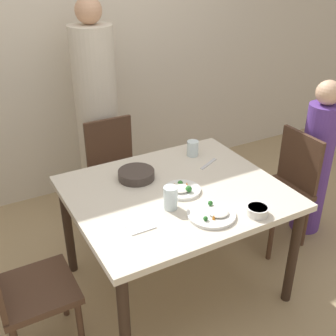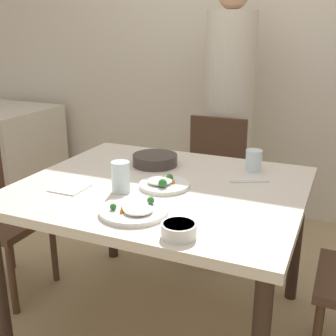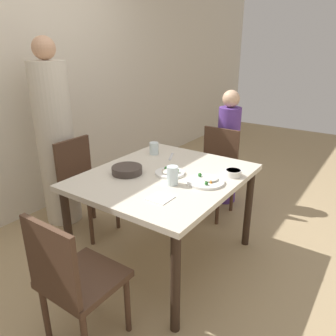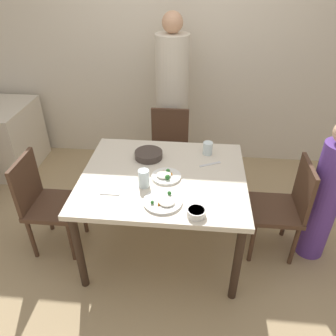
{
  "view_description": "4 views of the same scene",
  "coord_description": "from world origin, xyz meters",
  "px_view_note": "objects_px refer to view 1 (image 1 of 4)",
  "views": [
    {
      "loc": [
        -1.08,
        -1.86,
        2.04
      ],
      "look_at": [
        -0.1,
        -0.08,
        0.95
      ],
      "focal_mm": 45.0,
      "sensor_mm": 36.0,
      "label": 1
    },
    {
      "loc": [
        0.73,
        -1.61,
        1.4
      ],
      "look_at": [
        -0.01,
        0.09,
        0.79
      ],
      "focal_mm": 45.0,
      "sensor_mm": 36.0,
      "label": 2
    },
    {
      "loc": [
        -1.85,
        -1.31,
        1.66
      ],
      "look_at": [
        0.06,
        0.01,
        0.77
      ],
      "focal_mm": 35.0,
      "sensor_mm": 36.0,
      "label": 3
    },
    {
      "loc": [
        0.23,
        -2.03,
        2.15
      ],
      "look_at": [
        0.04,
        -0.02,
        0.82
      ],
      "focal_mm": 35.0,
      "sensor_mm": 36.0,
      "label": 4
    }
  ],
  "objects_px": {
    "plate_rice_adult": "(212,214)",
    "glass_water_tall": "(193,148)",
    "chair_child_spot": "(284,186)",
    "chair_adult_spot": "(116,171)",
    "bowl_curry": "(136,174)",
    "person_child": "(315,164)",
    "person_adult": "(97,118)"
  },
  "relations": [
    {
      "from": "chair_child_spot",
      "to": "person_adult",
      "type": "distance_m",
      "value": 1.56
    },
    {
      "from": "plate_rice_adult",
      "to": "glass_water_tall",
      "type": "bearing_deg",
      "value": 66.37
    },
    {
      "from": "bowl_curry",
      "to": "plate_rice_adult",
      "type": "distance_m",
      "value": 0.6
    },
    {
      "from": "chair_child_spot",
      "to": "glass_water_tall",
      "type": "relative_size",
      "value": 8.09
    },
    {
      "from": "person_adult",
      "to": "plate_rice_adult",
      "type": "bearing_deg",
      "value": -87.19
    },
    {
      "from": "person_child",
      "to": "plate_rice_adult",
      "type": "bearing_deg",
      "value": -162.27
    },
    {
      "from": "plate_rice_adult",
      "to": "glass_water_tall",
      "type": "distance_m",
      "value": 0.74
    },
    {
      "from": "person_adult",
      "to": "glass_water_tall",
      "type": "height_order",
      "value": "person_adult"
    },
    {
      "from": "chair_adult_spot",
      "to": "bowl_curry",
      "type": "relative_size",
      "value": 3.77
    },
    {
      "from": "person_adult",
      "to": "glass_water_tall",
      "type": "xyz_separation_m",
      "value": [
        0.37,
        -0.86,
        -0.0
      ]
    },
    {
      "from": "chair_child_spot",
      "to": "bowl_curry",
      "type": "xyz_separation_m",
      "value": [
        -1.1,
        0.18,
        0.3
      ]
    },
    {
      "from": "person_adult",
      "to": "chair_adult_spot",
      "type": "bearing_deg",
      "value": -90.0
    },
    {
      "from": "chair_adult_spot",
      "to": "person_child",
      "type": "xyz_separation_m",
      "value": [
        1.29,
        -0.81,
        0.11
      ]
    },
    {
      "from": "chair_child_spot",
      "to": "glass_water_tall",
      "type": "xyz_separation_m",
      "value": [
        -0.62,
        0.29,
        0.32
      ]
    },
    {
      "from": "person_adult",
      "to": "person_child",
      "type": "bearing_deg",
      "value": -41.89
    },
    {
      "from": "person_child",
      "to": "bowl_curry",
      "type": "bearing_deg",
      "value": 172.44
    },
    {
      "from": "chair_adult_spot",
      "to": "person_child",
      "type": "distance_m",
      "value": 1.52
    },
    {
      "from": "chair_child_spot",
      "to": "plate_rice_adult",
      "type": "xyz_separation_m",
      "value": [
        -0.92,
        -0.39,
        0.28
      ]
    },
    {
      "from": "chair_adult_spot",
      "to": "glass_water_tall",
      "type": "relative_size",
      "value": 8.09
    },
    {
      "from": "chair_child_spot",
      "to": "chair_adult_spot",
      "type": "bearing_deg",
      "value": -129.15
    },
    {
      "from": "person_child",
      "to": "plate_rice_adult",
      "type": "xyz_separation_m",
      "value": [
        -1.21,
        -0.39,
        0.18
      ]
    },
    {
      "from": "chair_child_spot",
      "to": "bowl_curry",
      "type": "relative_size",
      "value": 3.77
    },
    {
      "from": "chair_child_spot",
      "to": "person_adult",
      "type": "relative_size",
      "value": 0.5
    },
    {
      "from": "chair_child_spot",
      "to": "plate_rice_adult",
      "type": "bearing_deg",
      "value": -67.21
    },
    {
      "from": "person_adult",
      "to": "person_child",
      "type": "distance_m",
      "value": 1.74
    },
    {
      "from": "chair_adult_spot",
      "to": "plate_rice_adult",
      "type": "relative_size",
      "value": 3.24
    },
    {
      "from": "chair_child_spot",
      "to": "person_child",
      "type": "bearing_deg",
      "value": 90.0
    },
    {
      "from": "bowl_curry",
      "to": "glass_water_tall",
      "type": "distance_m",
      "value": 0.49
    },
    {
      "from": "chair_child_spot",
      "to": "glass_water_tall",
      "type": "distance_m",
      "value": 0.76
    },
    {
      "from": "plate_rice_adult",
      "to": "chair_adult_spot",
      "type": "bearing_deg",
      "value": 93.61
    },
    {
      "from": "chair_adult_spot",
      "to": "glass_water_tall",
      "type": "xyz_separation_m",
      "value": [
        0.37,
        -0.52,
        0.32
      ]
    },
    {
      "from": "plate_rice_adult",
      "to": "bowl_curry",
      "type": "bearing_deg",
      "value": 107.83
    }
  ]
}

